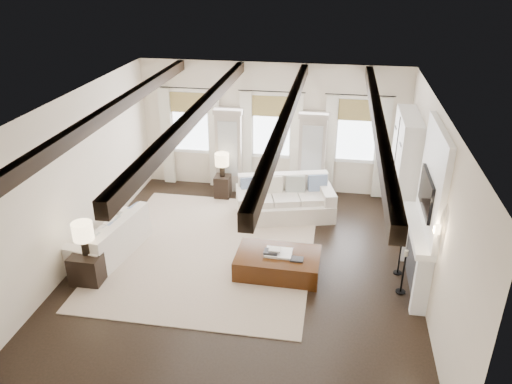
% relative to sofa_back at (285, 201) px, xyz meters
% --- Properties ---
extents(ground, '(7.50, 7.50, 0.00)m').
position_rel_sofa_back_xyz_m(ground, '(-0.52, -2.27, -0.37)').
color(ground, black).
rests_on(ground, ground).
extents(room_shell, '(6.54, 7.54, 3.22)m').
position_rel_sofa_back_xyz_m(room_shell, '(0.23, -1.38, 1.52)').
color(room_shell, '#F1E3CB').
rests_on(room_shell, ground).
extents(area_rug, '(4.12, 4.75, 0.02)m').
position_rel_sofa_back_xyz_m(area_rug, '(-1.32, -1.75, -0.36)').
color(area_rug, '#C2AD98').
rests_on(area_rug, ground).
extents(sofa_back, '(2.35, 1.51, 0.93)m').
position_rel_sofa_back_xyz_m(sofa_back, '(0.00, 0.00, 0.00)').
color(sofa_back, silver).
rests_on(sofa_back, ground).
extents(sofa_left, '(1.13, 1.98, 0.80)m').
position_rel_sofa_back_xyz_m(sofa_left, '(-3.20, -2.21, -0.04)').
color(sofa_left, silver).
rests_on(sofa_left, ground).
extents(ottoman, '(1.57, 1.00, 0.41)m').
position_rel_sofa_back_xyz_m(ottoman, '(0.14, -2.31, -0.17)').
color(ottoman, black).
rests_on(ottoman, ground).
extents(tray, '(0.51, 0.39, 0.04)m').
position_rel_sofa_back_xyz_m(tray, '(0.15, -2.29, 0.06)').
color(tray, white).
rests_on(tray, ottoman).
extents(book_lower, '(0.26, 0.20, 0.04)m').
position_rel_sofa_back_xyz_m(book_lower, '(0.01, -2.34, 0.10)').
color(book_lower, '#262628').
rests_on(book_lower, tray).
extents(book_upper, '(0.22, 0.17, 0.03)m').
position_rel_sofa_back_xyz_m(book_upper, '(0.08, -2.31, 0.13)').
color(book_upper, beige).
rests_on(book_upper, book_lower).
extents(book_loose, '(0.24, 0.18, 0.03)m').
position_rel_sofa_back_xyz_m(book_loose, '(0.50, -2.44, 0.05)').
color(book_loose, '#262628').
rests_on(book_loose, ottoman).
extents(side_table_front, '(0.57, 0.57, 0.57)m').
position_rel_sofa_back_xyz_m(side_table_front, '(-3.25, -3.12, -0.09)').
color(side_table_front, black).
rests_on(side_table_front, ground).
extents(lamp_front, '(0.37, 0.37, 0.64)m').
position_rel_sofa_back_xyz_m(lamp_front, '(-3.25, -3.12, 0.63)').
color(lamp_front, black).
rests_on(lamp_front, side_table_front).
extents(side_table_back, '(0.38, 0.38, 0.57)m').
position_rel_sofa_back_xyz_m(side_table_back, '(-1.62, 0.72, -0.09)').
color(side_table_back, black).
rests_on(side_table_back, ground).
extents(lamp_back, '(0.34, 0.34, 0.59)m').
position_rel_sofa_back_xyz_m(lamp_back, '(-1.62, 0.72, 0.59)').
color(lamp_back, black).
rests_on(lamp_back, side_table_back).
extents(candlestick_near, '(0.18, 0.18, 0.87)m').
position_rel_sofa_back_xyz_m(candlestick_near, '(2.38, -2.55, -0.01)').
color(candlestick_near, black).
rests_on(candlestick_near, ground).
extents(candlestick_far, '(0.16, 0.16, 0.80)m').
position_rel_sofa_back_xyz_m(candlestick_far, '(2.38, -1.95, -0.04)').
color(candlestick_far, black).
rests_on(candlestick_far, ground).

